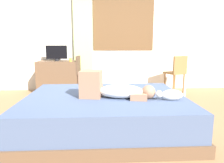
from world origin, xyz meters
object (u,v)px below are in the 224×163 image
person_lying (113,89)px  cat (170,95)px  desk (59,77)px  bed (105,112)px  chair_spare (177,71)px  cup (71,60)px  chair_by_desk (83,71)px  tv_monitor (57,53)px

person_lying → cat: size_ratio=2.63×
cat → desk: (-1.81, 2.45, -0.15)m
bed → chair_spare: 2.64m
cat → desk: desk is taller
person_lying → cup: cup is taller
desk → cat: bearing=-53.6°
cat → chair_by_desk: bearing=117.9°
bed → tv_monitor: tv_monitor is taller
chair_spare → chair_by_desk: bearing=178.5°
tv_monitor → chair_spare: bearing=-3.4°
person_lying → tv_monitor: tv_monitor is taller
cup → chair_spare: bearing=1.3°
tv_monitor → cup: bearing=-32.2°
desk → cup: cup is taller
chair_by_desk → cup: bearing=-155.9°
desk → tv_monitor: (-0.03, 0.00, 0.55)m
desk → chair_by_desk: (0.56, -0.10, 0.14)m
desk → tv_monitor: bearing=180.0°
bed → cup: cup is taller
person_lying → cup: size_ratio=11.65×
desk → chair_by_desk: size_ratio=1.05×
chair_by_desk → cat: bearing=-62.1°
desk → cup: size_ratio=11.12×
person_lying → chair_by_desk: (-0.56, 2.19, -0.06)m
person_lying → chair_by_desk: bearing=104.4°
bed → chair_spare: (1.69, 2.01, 0.28)m
cat → chair_by_desk: size_ratio=0.42×
cat → chair_spare: 2.46m
cat → person_lying: bearing=167.0°
desk → chair_spare: 2.73m
cup → chair_spare: size_ratio=0.09×
bed → cat: (0.78, -0.28, 0.30)m
tv_monitor → chair_by_desk: size_ratio=0.56×
person_lying → chair_by_desk: chair_by_desk is taller
tv_monitor → person_lying: bearing=-63.3°
cup → chair_by_desk: 0.39m
bed → person_lying: (0.10, -0.12, 0.34)m
tv_monitor → chair_spare: tv_monitor is taller
person_lying → cat: (0.68, -0.16, -0.05)m
bed → cat: 0.88m
person_lying → cat: person_lying is taller
cat → cup: size_ratio=4.42×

